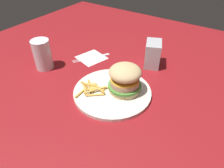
# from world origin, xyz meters

# --- Properties ---
(ground_plane) EXTENTS (1.60, 1.60, 0.00)m
(ground_plane) POSITION_xyz_m (0.00, 0.00, 0.00)
(ground_plane) COLOR maroon
(plate) EXTENTS (0.27, 0.27, 0.01)m
(plate) POSITION_xyz_m (-0.00, -0.02, 0.01)
(plate) COLOR silver
(plate) RESTS_ON ground_plane
(sandwich) EXTENTS (0.11, 0.11, 0.10)m
(sandwich) POSITION_xyz_m (0.03, -0.06, 0.06)
(sandwich) COLOR tan
(sandwich) RESTS_ON plate
(fries_pile) EXTENTS (0.11, 0.11, 0.01)m
(fries_pile) POSITION_xyz_m (-0.04, 0.04, 0.02)
(fries_pile) COLOR gold
(fries_pile) RESTS_ON plate
(napkin) EXTENTS (0.14, 0.14, 0.00)m
(napkin) POSITION_xyz_m (0.15, 0.19, 0.00)
(napkin) COLOR white
(napkin) RESTS_ON ground_plane
(fork) EXTENTS (0.15, 0.11, 0.00)m
(fork) POSITION_xyz_m (0.15, 0.19, 0.00)
(fork) COLOR silver
(fork) RESTS_ON napkin
(drink_glass) EXTENTS (0.07, 0.07, 0.12)m
(drink_glass) POSITION_xyz_m (-0.02, 0.30, 0.05)
(drink_glass) COLOR silver
(drink_glass) RESTS_ON ground_plane
(napkin_dispenser) EXTENTS (0.11, 0.09, 0.10)m
(napkin_dispenser) POSITION_xyz_m (0.25, -0.05, 0.05)
(napkin_dispenser) COLOR #B7BABF
(napkin_dispenser) RESTS_ON ground_plane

